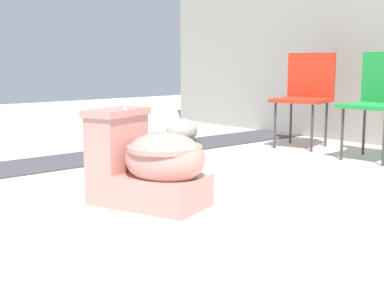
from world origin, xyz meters
TOP-DOWN VIEW (x-y plane):
  - ground_plane at (0.00, 0.00)m, footprint 14.00×14.00m
  - gravel_strip at (-1.29, 0.50)m, footprint 0.56×8.00m
  - toilet at (0.13, 0.18)m, footprint 0.72×0.56m
  - folding_chair_left at (-0.59, 2.44)m, footprint 0.54×0.54m
  - folding_chair_middle at (0.18, 2.37)m, footprint 0.47×0.47m
  - boulder_near at (-1.44, 1.70)m, footprint 0.28×0.34m

SIDE VIEW (x-z plane):
  - ground_plane at x=0.00m, z-range 0.00..0.00m
  - gravel_strip at x=-1.29m, z-range 0.00..0.01m
  - boulder_near at x=-1.44m, z-range 0.00..0.23m
  - toilet at x=0.13m, z-range -0.04..0.48m
  - folding_chair_left at x=-0.59m, z-range 0.09..0.93m
  - folding_chair_middle at x=0.18m, z-range 0.09..0.93m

